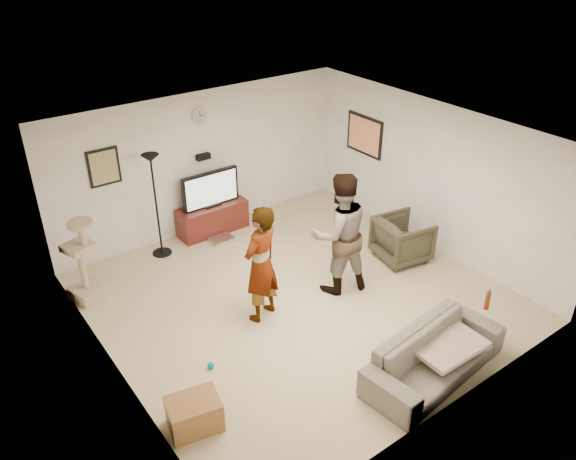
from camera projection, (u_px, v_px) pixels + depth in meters
floor at (297, 298)px, 8.49m from camera, size 5.50×5.50×0.02m
ceiling at (299, 138)px, 7.25m from camera, size 5.50×5.50×0.02m
wall_back at (202, 163)px, 9.80m from camera, size 5.50×0.04×2.50m
wall_front at (457, 325)px, 5.94m from camera, size 5.50×0.04×2.50m
wall_left at (106, 293)px, 6.45m from camera, size 0.04×5.50×2.50m
wall_right at (431, 176)px, 9.29m from camera, size 0.04×5.50×2.50m
wall_clock at (199, 116)px, 9.36m from camera, size 0.26×0.04×0.26m
wall_speaker at (203, 157)px, 9.70m from camera, size 0.25×0.10×0.10m
picture_back at (104, 167)px, 8.74m from camera, size 0.42×0.03×0.52m
picture_right at (364, 135)px, 10.28m from camera, size 0.03×0.78×0.62m
tv_stand at (213, 218)px, 10.11m from camera, size 1.26×0.45×0.53m
console_box at (221, 239)px, 9.91m from camera, size 0.40×0.30×0.07m
tv at (210, 189)px, 9.83m from camera, size 1.06×0.08×0.63m
tv_screen at (212, 190)px, 9.80m from camera, size 0.98×0.01×0.55m
floor_lamp at (156, 206)px, 9.14m from camera, size 0.32×0.32×1.78m
cat_tree at (81, 261)px, 8.15m from camera, size 0.53×0.53×1.30m
person_left at (261, 264)px, 7.68m from camera, size 0.73×0.60×1.73m
person_right at (339, 234)px, 8.24m from camera, size 1.07×0.93×1.90m
sofa at (435, 355)px, 6.94m from camera, size 2.08×1.00×0.59m
throw_blanket at (445, 343)px, 6.98m from camera, size 0.91×0.72×0.06m
beer_bottle at (487, 301)px, 7.21m from camera, size 0.06×0.06×0.25m
armchair at (402, 239)px, 9.27m from camera, size 0.93×0.91×0.73m
side_table at (194, 414)px, 6.26m from camera, size 0.65×0.54×0.38m
toy_ball at (211, 366)px, 7.14m from camera, size 0.09×0.09×0.09m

